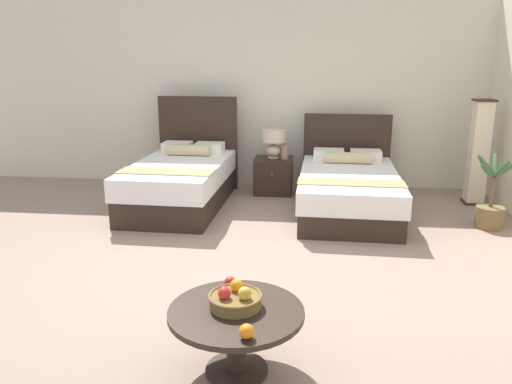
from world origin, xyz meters
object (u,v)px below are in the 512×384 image
at_px(bed_near_window, 181,180).
at_px(potted_palm, 491,207).
at_px(table_lamp, 274,141).
at_px(coffee_table, 236,324).
at_px(loose_orange, 247,331).
at_px(bed_near_corner, 348,188).
at_px(floor_lamp_corner, 479,153).
at_px(vase, 285,151).
at_px(nightstand, 273,176).
at_px(loose_apple, 230,282).
at_px(fruit_bowl, 235,299).

relative_size(bed_near_window, potted_palm, 2.45).
relative_size(table_lamp, coffee_table, 0.47).
xyz_separation_m(bed_near_window, loose_orange, (1.35, -3.78, 0.13)).
height_order(bed_near_window, bed_near_corner, bed_near_window).
height_order(loose_orange, potted_palm, potted_palm).
height_order(table_lamp, loose_orange, table_lamp).
distance_m(floor_lamp_corner, potted_palm, 1.09).
bearing_deg(vase, nightstand, 165.83).
xyz_separation_m(loose_apple, potted_palm, (2.54, 2.71, -0.22)).
height_order(bed_near_window, floor_lamp_corner, floor_lamp_corner).
relative_size(table_lamp, loose_apple, 5.35).
height_order(nightstand, vase, vase).
bearing_deg(fruit_bowl, floor_lamp_corner, 56.96).
xyz_separation_m(loose_apple, floor_lamp_corner, (2.66, 3.70, 0.22)).
xyz_separation_m(floor_lamp_corner, potted_palm, (-0.12, -1.00, -0.44)).
xyz_separation_m(bed_near_window, floor_lamp_corner, (3.81, 0.53, 0.35)).
xyz_separation_m(fruit_bowl, loose_orange, (0.11, -0.34, -0.01)).
bearing_deg(coffee_table, loose_apple, 106.05).
xyz_separation_m(coffee_table, loose_orange, (0.10, -0.31, 0.14)).
height_order(nightstand, fruit_bowl, fruit_bowl).
bearing_deg(loose_apple, floor_lamp_corner, 54.36).
xyz_separation_m(fruit_bowl, potted_palm, (2.46, 2.97, -0.24)).
xyz_separation_m(fruit_bowl, loose_apple, (-0.08, 0.26, -0.02)).
xyz_separation_m(coffee_table, potted_palm, (2.45, 3.00, -0.08)).
xyz_separation_m(nightstand, table_lamp, (-0.00, 0.02, 0.49)).
distance_m(loose_orange, floor_lamp_corner, 4.97).
height_order(bed_near_window, vase, bed_near_window).
distance_m(coffee_table, floor_lamp_corner, 4.77).
bearing_deg(nightstand, loose_apple, -89.64).
relative_size(vase, fruit_bowl, 0.63).
xyz_separation_m(bed_near_window, coffee_table, (1.24, -3.47, -0.01)).
height_order(bed_near_corner, floor_lamp_corner, floor_lamp_corner).
relative_size(bed_near_corner, vase, 10.50).
height_order(bed_near_window, coffee_table, bed_near_window).
xyz_separation_m(loose_orange, floor_lamp_corner, (2.47, 4.30, 0.21)).
bearing_deg(bed_near_window, coffee_table, -70.28).
xyz_separation_m(vase, coffee_table, (-0.05, -4.17, -0.29)).
bearing_deg(table_lamp, fruit_bowl, -88.63).
xyz_separation_m(vase, potted_palm, (2.40, -1.17, -0.37)).
xyz_separation_m(table_lamp, floor_lamp_corner, (2.68, -0.24, -0.07)).
distance_m(table_lamp, potted_palm, 2.89).
bearing_deg(fruit_bowl, loose_apple, 106.08).
bearing_deg(bed_near_corner, coffee_table, -104.34).
bearing_deg(table_lamp, vase, -20.75).
relative_size(fruit_bowl, loose_apple, 4.58).
distance_m(bed_near_window, table_lamp, 1.43).
xyz_separation_m(coffee_table, loose_apple, (-0.08, 0.29, 0.14)).
bearing_deg(bed_near_corner, potted_palm, -16.65).
relative_size(bed_near_corner, loose_orange, 26.25).
bearing_deg(floor_lamp_corner, loose_apple, -125.64).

